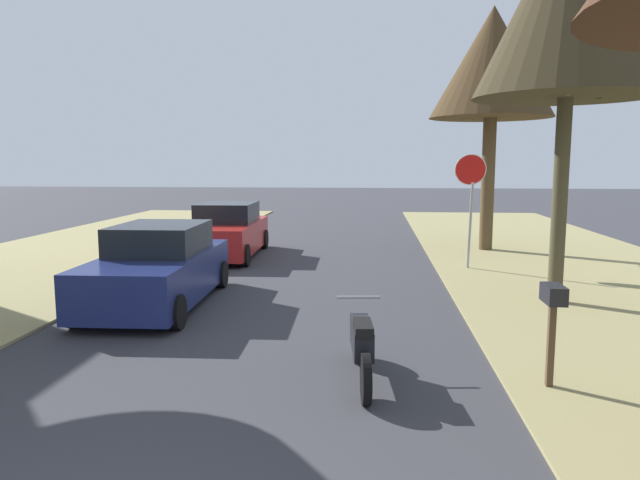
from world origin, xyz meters
name	(u,v)px	position (x,y,z in m)	size (l,w,h in m)	color
stop_sign_far	(470,186)	(4.42, 13.22, 2.18)	(0.81, 0.52, 2.95)	#9EA0A5
street_tree_right_mid_b	(492,64)	(5.50, 16.55, 5.72)	(3.73, 3.73, 7.38)	brown
parked_sedan_navy	(158,268)	(-2.24, 8.90, 0.72)	(2.06, 4.45, 1.57)	navy
parked_sedan_red	(227,232)	(-2.38, 14.82, 0.72)	(2.06, 4.45, 1.57)	red
parked_motorcycle	(361,345)	(1.82, 5.20, 0.48)	(0.60, 2.05, 0.97)	black
curbside_mailbox	(553,306)	(4.14, 5.12, 1.06)	(0.22, 0.44, 1.27)	brown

